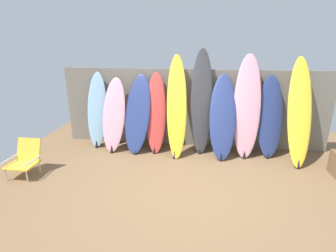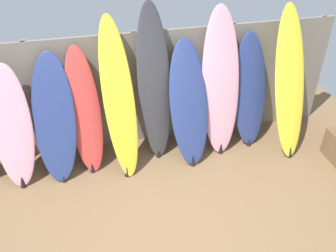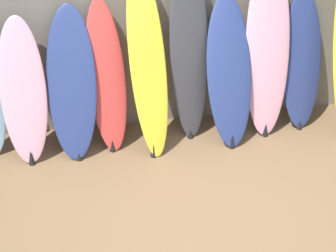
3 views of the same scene
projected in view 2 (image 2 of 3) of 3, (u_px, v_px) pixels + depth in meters
ground at (166, 236)px, 4.48m from camera, size 7.68×7.68×0.00m
fence_back at (137, 90)px, 5.57m from camera, size 6.08×0.11×1.80m
surfboard_pink_1 at (12, 128)px, 4.93m from camera, size 0.54×0.69×1.62m
surfboard_navy_2 at (54, 119)px, 5.02m from camera, size 0.64×0.79×1.71m
surfboard_red_3 at (85, 113)px, 5.14m from camera, size 0.49×0.65×1.75m
surfboard_yellow_4 at (119, 101)px, 5.02m from camera, size 0.52×0.85×2.13m
surfboard_charcoal_5 at (154, 86)px, 5.22m from camera, size 0.52×0.51×2.26m
surfboard_navy_6 at (189, 105)px, 5.30m from camera, size 0.57×0.77×1.74m
surfboard_pink_7 at (221, 84)px, 5.36m from camera, size 0.56×0.59×2.16m
surfboard_navy_8 at (250, 92)px, 5.62m from camera, size 0.56×0.56×1.72m
surfboard_yellow_9 at (290, 84)px, 5.41m from camera, size 0.48×0.92×2.12m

